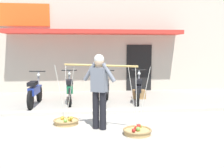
# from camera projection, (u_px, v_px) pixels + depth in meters

# --- Properties ---
(ground_plane) EXTENTS (90.00, 90.00, 0.00)m
(ground_plane) POSITION_uv_depth(u_px,v_px,m) (101.00, 120.00, 6.90)
(ground_plane) COLOR #9E998C
(sidewalk_curb) EXTENTS (20.00, 0.24, 0.10)m
(sidewalk_curb) POSITION_uv_depth(u_px,v_px,m) (99.00, 112.00, 7.58)
(sidewalk_curb) COLOR #BAB4A5
(sidewalk_curb) RESTS_ON ground
(fruit_vendor) EXTENTS (1.58, 1.00, 1.70)m
(fruit_vendor) POSITION_uv_depth(u_px,v_px,m) (99.00, 86.00, 5.99)
(fruit_vendor) COLOR black
(fruit_vendor) RESTS_ON ground
(fruit_basket_left_side) EXTENTS (0.62, 0.62, 1.45)m
(fruit_basket_left_side) POSITION_uv_depth(u_px,v_px,m) (66.00, 121.00, 6.49)
(fruit_basket_left_side) COLOR tan
(fruit_basket_left_side) RESTS_ON ground
(fruit_basket_right_side) EXTENTS (0.62, 0.62, 1.45)m
(fruit_basket_right_side) POSITION_uv_depth(u_px,v_px,m) (137.00, 131.00, 5.72)
(fruit_basket_right_side) COLOR tan
(fruit_basket_right_side) RESTS_ON ground
(motorcycle_nearest_shop) EXTENTS (0.54, 1.82, 1.09)m
(motorcycle_nearest_shop) POSITION_uv_depth(u_px,v_px,m) (35.00, 92.00, 8.59)
(motorcycle_nearest_shop) COLOR black
(motorcycle_nearest_shop) RESTS_ON ground
(motorcycle_second_in_row) EXTENTS (0.54, 1.82, 1.09)m
(motorcycle_second_in_row) POSITION_uv_depth(u_px,v_px,m) (70.00, 90.00, 9.05)
(motorcycle_second_in_row) COLOR black
(motorcycle_second_in_row) RESTS_ON ground
(motorcycle_third_in_row) EXTENTS (0.55, 1.81, 1.09)m
(motorcycle_third_in_row) POSITION_uv_depth(u_px,v_px,m) (105.00, 90.00, 8.95)
(motorcycle_third_in_row) COLOR black
(motorcycle_third_in_row) RESTS_ON ground
(motorcycle_end_of_row) EXTENTS (0.61, 1.79, 1.09)m
(motorcycle_end_of_row) POSITION_uv_depth(u_px,v_px,m) (139.00, 89.00, 9.16)
(motorcycle_end_of_row) COLOR black
(motorcycle_end_of_row) RESTS_ON ground
(storefront_building) EXTENTS (13.00, 6.00, 4.20)m
(storefront_building) POSITION_uv_depth(u_px,v_px,m) (92.00, 44.00, 13.85)
(storefront_building) COLOR beige
(storefront_building) RESTS_ON ground
(wooden_crate) EXTENTS (0.44, 0.36, 0.32)m
(wooden_crate) POSITION_uv_depth(u_px,v_px,m) (139.00, 94.00, 9.87)
(wooden_crate) COLOR olive
(wooden_crate) RESTS_ON ground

